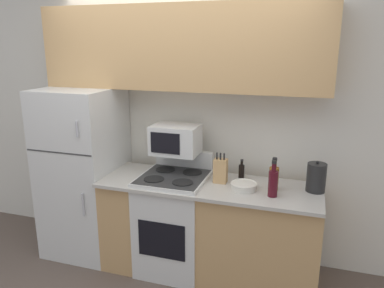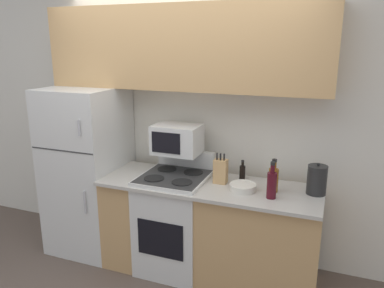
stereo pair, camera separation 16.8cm
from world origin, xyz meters
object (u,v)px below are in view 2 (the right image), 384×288
object	(u,v)px
bowl	(243,187)
bottle_whiskey	(273,179)
microwave	(177,139)
bottle_soy_sauce	(242,172)
refrigerator	(88,170)
knife_block	(221,171)
kettle	(317,180)
bottle_wine_red	(272,184)
stove	(175,220)

from	to	relation	value
bowl	bottle_whiskey	size ratio (longest dim) A/B	0.80
microwave	bottle_soy_sauce	bearing A→B (deg)	5.99
microwave	refrigerator	bearing A→B (deg)	-174.69
knife_block	kettle	world-z (taller)	knife_block
bottle_wine_red	bottle_whiskey	distance (m)	0.14
microwave	bowl	size ratio (longest dim) A/B	1.90
bowl	stove	bearing A→B (deg)	175.69
microwave	bottle_soy_sauce	xyz separation A→B (m)	(0.61, 0.06, -0.26)
bottle_whiskey	kettle	world-z (taller)	bottle_whiskey
microwave	kettle	xyz separation A→B (m)	(1.25, -0.05, -0.21)
bottle_wine_red	bottle_whiskey	world-z (taller)	bottle_wine_red
refrigerator	bottle_soy_sauce	xyz separation A→B (m)	(1.56, 0.15, 0.12)
bowl	bottle_wine_red	world-z (taller)	bottle_wine_red
bottle_whiskey	bottle_wine_red	bearing A→B (deg)	-86.42
refrigerator	knife_block	size ratio (longest dim) A/B	6.12
microwave	kettle	distance (m)	1.27
stove	knife_block	xyz separation A→B (m)	(0.42, 0.06, 0.52)
refrigerator	bottle_wine_red	size ratio (longest dim) A/B	5.54
microwave	bottle_whiskey	distance (m)	0.95
bowl	knife_block	bearing A→B (deg)	155.00
bottle_wine_red	bowl	bearing A→B (deg)	164.09
bottle_whiskey	microwave	bearing A→B (deg)	172.22
bottle_soy_sauce	kettle	size ratio (longest dim) A/B	0.68
bottle_whiskey	bottle_soy_sauce	bearing A→B (deg)	148.25
microwave	knife_block	xyz separation A→B (m)	(0.45, -0.09, -0.22)
bowl	bottle_wine_red	xyz separation A→B (m)	(0.24, -0.07, 0.09)
knife_block	kettle	distance (m)	0.80
refrigerator	stove	bearing A→B (deg)	-3.46
bowl	kettle	world-z (taller)	kettle
bottle_soy_sauce	refrigerator	bearing A→B (deg)	-174.43
stove	microwave	bearing A→B (deg)	102.62
stove	knife_block	distance (m)	0.67
bowl	bottle_whiskey	xyz separation A→B (m)	(0.24, 0.07, 0.08)
microwave	kettle	world-z (taller)	microwave
knife_block	bottle_whiskey	distance (m)	0.46
bottle_soy_sauce	kettle	distance (m)	0.65
bottle_soy_sauce	bowl	bearing A→B (deg)	-75.12
stove	microwave	xyz separation A→B (m)	(-0.03, 0.15, 0.74)
microwave	knife_block	size ratio (longest dim) A/B	1.57
bowl	bottle_whiskey	distance (m)	0.26
microwave	stove	bearing A→B (deg)	-77.38
bowl	bottle_soy_sauce	bearing A→B (deg)	104.88
stove	kettle	size ratio (longest dim) A/B	4.09
bottle_wine_red	kettle	distance (m)	0.39
refrigerator	bottle_soy_sauce	bearing A→B (deg)	5.57
bottle_whiskey	stove	bearing A→B (deg)	-178.53
stove	bottle_soy_sauce	size ratio (longest dim) A/B	5.99
refrigerator	knife_block	xyz separation A→B (m)	(1.40, -0.00, 0.16)
bottle_whiskey	kettle	size ratio (longest dim) A/B	1.06
refrigerator	microwave	distance (m)	1.03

